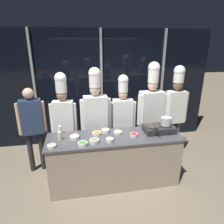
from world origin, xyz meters
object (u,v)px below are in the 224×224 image
(chef_line, at_px, (123,113))
(chef_apprentice, at_px, (176,104))
(prep_bowl_mushrooms, at_px, (94,141))
(prep_bowl_onion, at_px, (105,130))
(stock_pot, at_px, (166,121))
(squeeze_bottle_oil, at_px, (60,135))
(frying_pan, at_px, (153,125))
(prep_bowl_carrots, at_px, (97,133))
(prep_bowl_rice, at_px, (75,137))
(prep_bowl_shrimp, at_px, (52,146))
(person_guest, at_px, (32,122))
(squeeze_bottle_clear, at_px, (60,129))
(chef_pastry, at_px, (151,107))
(prep_bowl_garlic, at_px, (110,140))
(prep_bowl_bell_pepper, at_px, (134,135))
(serving_spoon_slotted, at_px, (74,133))
(chef_head, at_px, (63,115))
(portable_stove, at_px, (159,129))
(chef_sous, at_px, (96,112))
(prep_bowl_ginger, at_px, (118,132))
(prep_bowl_scallions, at_px, (83,144))

(chef_line, xyz_separation_m, chef_apprentice, (1.10, -0.07, 0.15))
(prep_bowl_mushrooms, xyz_separation_m, prep_bowl_onion, (0.23, 0.36, -0.00))
(chef_apprentice, bearing_deg, stock_pot, 48.75)
(squeeze_bottle_oil, distance_m, chef_apprentice, 2.38)
(frying_pan, height_order, prep_bowl_carrots, frying_pan)
(prep_bowl_rice, distance_m, prep_bowl_shrimp, 0.41)
(chef_apprentice, bearing_deg, person_guest, -2.22)
(squeeze_bottle_oil, xyz_separation_m, prep_bowl_onion, (0.77, 0.17, -0.06))
(squeeze_bottle_clear, bearing_deg, chef_pastry, 11.83)
(prep_bowl_carrots, height_order, person_guest, person_guest)
(prep_bowl_carrots, bearing_deg, prep_bowl_garlic, -58.13)
(prep_bowl_bell_pepper, bearing_deg, chef_line, 91.81)
(serving_spoon_slotted, height_order, person_guest, person_guest)
(prep_bowl_shrimp, height_order, prep_bowl_onion, prep_bowl_onion)
(prep_bowl_carrots, relative_size, serving_spoon_slotted, 0.73)
(prep_bowl_onion, distance_m, chef_head, 0.86)
(prep_bowl_mushrooms, height_order, prep_bowl_bell_pepper, prep_bowl_mushrooms)
(prep_bowl_garlic, bearing_deg, chef_apprentice, 27.93)
(squeeze_bottle_oil, distance_m, prep_bowl_onion, 0.79)
(squeeze_bottle_clear, bearing_deg, frying_pan, -8.09)
(squeeze_bottle_oil, bearing_deg, squeeze_bottle_clear, 92.23)
(squeeze_bottle_clear, distance_m, serving_spoon_slotted, 0.24)
(person_guest, distance_m, chef_pastry, 2.31)
(frying_pan, xyz_separation_m, prep_bowl_mushrooms, (-1.04, -0.21, -0.11))
(frying_pan, relative_size, prep_bowl_mushrooms, 2.75)
(portable_stove, height_order, chef_sous, chef_sous)
(portable_stove, xyz_separation_m, prep_bowl_ginger, (-0.73, 0.06, -0.03))
(prep_bowl_scallions, bearing_deg, prep_bowl_ginger, 28.01)
(stock_pot, bearing_deg, prep_bowl_bell_pepper, -170.58)
(chef_sous, bearing_deg, prep_bowl_ginger, 121.79)
(prep_bowl_onion, distance_m, prep_bowl_scallions, 0.59)
(squeeze_bottle_clear, xyz_separation_m, chef_line, (1.20, 0.43, 0.06))
(stock_pot, xyz_separation_m, prep_bowl_carrots, (-1.22, 0.07, -0.17))
(prep_bowl_garlic, bearing_deg, prep_bowl_scallions, -172.96)
(serving_spoon_slotted, bearing_deg, prep_bowl_bell_pepper, -15.73)
(person_guest, height_order, chef_pastry, chef_pastry)
(portable_stove, bearing_deg, squeeze_bottle_oil, -179.20)
(portable_stove, height_order, prep_bowl_onion, portable_stove)
(serving_spoon_slotted, bearing_deg, prep_bowl_rice, -86.35)
(frying_pan, relative_size, prep_bowl_carrots, 2.73)
(prep_bowl_carrots, relative_size, chef_head, 0.08)
(prep_bowl_shrimp, distance_m, chef_sous, 1.12)
(squeeze_bottle_oil, height_order, prep_bowl_bell_pepper, squeeze_bottle_oil)
(prep_bowl_scallions, height_order, chef_head, chef_head)
(portable_stove, bearing_deg, chef_head, 161.66)
(stock_pot, bearing_deg, chef_sous, 154.68)
(prep_bowl_shrimp, height_order, prep_bowl_bell_pepper, prep_bowl_bell_pepper)
(portable_stove, relative_size, chef_head, 0.28)
(prep_bowl_shrimp, bearing_deg, squeeze_bottle_oil, 64.59)
(prep_bowl_garlic, distance_m, chef_pastry, 1.30)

